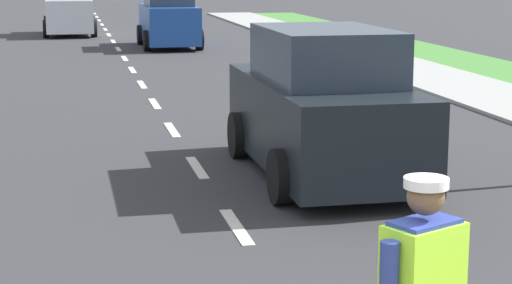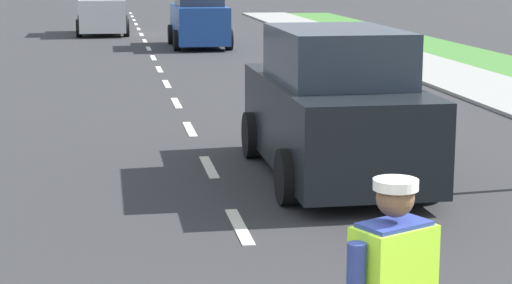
# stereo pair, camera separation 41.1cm
# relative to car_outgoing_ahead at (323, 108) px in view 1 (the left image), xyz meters

# --- Properties ---
(ground_plane) EXTENTS (96.00, 96.00, 0.00)m
(ground_plane) POSITION_rel_car_outgoing_ahead_xyz_m (-1.60, 13.12, -0.93)
(ground_plane) COLOR #333335
(lane_center_line) EXTENTS (0.14, 46.40, 0.01)m
(lane_center_line) POSITION_rel_car_outgoing_ahead_xyz_m (-1.60, 17.32, -0.93)
(lane_center_line) COLOR silver
(lane_center_line) RESTS_ON ground
(car_outgoing_ahead) EXTENTS (2.00, 4.39, 2.01)m
(car_outgoing_ahead) POSITION_rel_car_outgoing_ahead_xyz_m (0.00, 0.00, 0.00)
(car_outgoing_ahead) COLOR black
(car_outgoing_ahead) RESTS_ON ground
(car_oncoming_third) EXTENTS (2.00, 4.09, 2.11)m
(car_oncoming_third) POSITION_rel_car_outgoing_ahead_xyz_m (-3.09, 25.21, 0.05)
(car_oncoming_third) COLOR silver
(car_oncoming_third) RESTS_ON ground
(car_outgoing_far) EXTENTS (1.92, 4.04, 2.10)m
(car_outgoing_far) POSITION_rel_car_outgoing_ahead_xyz_m (0.13, 19.18, 0.04)
(car_outgoing_far) COLOR #1E4799
(car_outgoing_far) RESTS_ON ground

